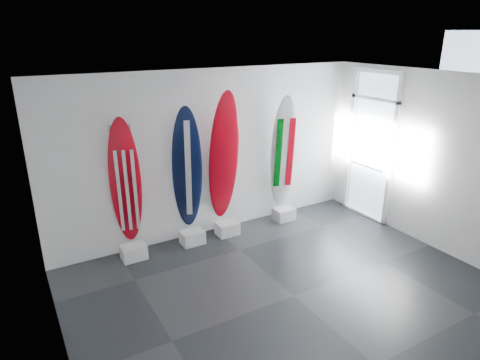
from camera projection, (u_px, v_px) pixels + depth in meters
floor at (294, 296)px, 6.00m from camera, size 6.00×6.00×0.00m
ceiling at (305, 83)px, 5.00m from camera, size 6.00×6.00×0.00m
wall_back at (213, 154)px, 7.54m from camera, size 6.00×0.00×6.00m
wall_left at (53, 257)px, 4.08m from camera, size 0.00×5.00×5.00m
wall_right at (443, 165)px, 6.92m from camera, size 0.00×5.00×5.00m
display_block_usa at (134, 252)px, 6.95m from camera, size 0.40×0.30×0.24m
surfboard_usa at (125, 183)px, 6.63m from camera, size 0.57×0.46×2.17m
display_block_navy at (192, 237)px, 7.45m from camera, size 0.40×0.30×0.24m
surfboard_navy at (187, 170)px, 7.12m from camera, size 0.62×0.57×2.25m
display_block_swiss at (227, 228)px, 7.79m from camera, size 0.40×0.30×0.24m
surfboard_swiss at (224, 158)px, 7.42m from camera, size 0.61×0.55×2.45m
display_block_italy at (284, 214)px, 8.40m from camera, size 0.40×0.30×0.24m
surfboard_italy at (283, 153)px, 8.06m from camera, size 0.58×0.44×2.26m
wall_outlet at (79, 244)px, 6.75m from camera, size 0.09×0.02×0.13m
glass_door at (371, 148)px, 8.19m from camera, size 0.12×1.16×2.85m
balcony at (410, 181)px, 9.13m from camera, size 2.80×2.20×1.20m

